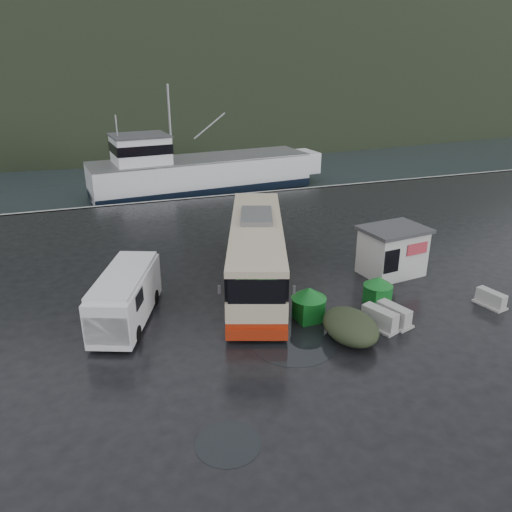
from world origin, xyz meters
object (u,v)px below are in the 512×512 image
object	(u,v)px
jersey_barrier_a	(379,327)
fishing_trawler	(202,177)
ticket_kiosk	(390,273)
jersey_barrier_c	(489,305)
white_van	(128,321)
jersey_barrier_b	(393,323)
dome_tent	(349,338)
waste_bin_left	(308,320)
waste_bin_right	(376,304)
coach_bus	(256,282)

from	to	relation	value
jersey_barrier_a	fishing_trawler	bearing A→B (deg)	90.91
ticket_kiosk	jersey_barrier_c	world-z (taller)	ticket_kiosk
white_van	jersey_barrier_b	size ratio (longest dim) A/B	3.37
ticket_kiosk	jersey_barrier_a	xyz separation A→B (m)	(-3.67, -4.77, 0.00)
jersey_barrier_b	jersey_barrier_c	bearing A→B (deg)	-0.78
dome_tent	jersey_barrier_a	world-z (taller)	dome_tent
fishing_trawler	white_van	bearing A→B (deg)	-115.76
dome_tent	ticket_kiosk	bearing A→B (deg)	44.27
dome_tent	waste_bin_left	bearing A→B (deg)	115.48
white_van	jersey_barrier_b	world-z (taller)	white_van
waste_bin_left	waste_bin_right	bearing A→B (deg)	5.44
waste_bin_left	fishing_trawler	xyz separation A→B (m)	(2.13, 29.16, 0.00)
waste_bin_right	jersey_barrier_c	bearing A→B (deg)	-21.22
ticket_kiosk	jersey_barrier_c	xyz separation A→B (m)	(2.32, -4.73, 0.00)
waste_bin_right	dome_tent	world-z (taller)	waste_bin_right
jersey_barrier_c	fishing_trawler	bearing A→B (deg)	101.90
ticket_kiosk	fishing_trawler	world-z (taller)	fishing_trawler
dome_tent	jersey_barrier_c	xyz separation A→B (m)	(7.65, 0.46, 0.00)
waste_bin_left	ticket_kiosk	distance (m)	7.04
dome_tent	jersey_barrier_c	size ratio (longest dim) A/B	2.00
jersey_barrier_b	jersey_barrier_a	bearing A→B (deg)	-171.90
coach_bus	ticket_kiosk	xyz separation A→B (m)	(7.14, -1.31, 0.00)
waste_bin_right	ticket_kiosk	size ratio (longest dim) A/B	0.42
fishing_trawler	jersey_barrier_c	bearing A→B (deg)	-83.93
dome_tent	jersey_barrier_a	distance (m)	1.71
jersey_barrier_a	jersey_barrier_b	size ratio (longest dim) A/B	1.03
dome_tent	fishing_trawler	distance (m)	31.19
white_van	fishing_trawler	xyz separation A→B (m)	(9.67, 26.66, 0.00)
waste_bin_right	dome_tent	size ratio (longest dim) A/B	0.47
dome_tent	jersey_barrier_b	xyz separation A→B (m)	(2.43, 0.53, 0.00)
coach_bus	fishing_trawler	size ratio (longest dim) A/B	0.49
white_van	waste_bin_left	world-z (taller)	white_van
waste_bin_right	ticket_kiosk	distance (m)	3.83
white_van	jersey_barrier_c	xyz separation A→B (m)	(16.14, -4.05, 0.00)
coach_bus	jersey_barrier_b	world-z (taller)	coach_bus
jersey_barrier_a	fishing_trawler	distance (m)	30.75
ticket_kiosk	jersey_barrier_b	size ratio (longest dim) A/B	2.00
waste_bin_right	jersey_barrier_b	bearing A→B (deg)	-99.65
waste_bin_left	jersey_barrier_b	world-z (taller)	waste_bin_left
jersey_barrier_b	waste_bin_left	bearing A→B (deg)	156.44
waste_bin_right	fishing_trawler	distance (m)	28.85
dome_tent	fishing_trawler	bearing A→B (deg)	87.85
jersey_barrier_b	jersey_barrier_c	xyz separation A→B (m)	(5.21, -0.07, 0.00)
white_van	ticket_kiosk	xyz separation A→B (m)	(13.82, 0.68, 0.00)
jersey_barrier_a	white_van	bearing A→B (deg)	158.05
white_van	fishing_trawler	world-z (taller)	fishing_trawler
jersey_barrier_a	dome_tent	bearing A→B (deg)	-165.78
waste_bin_left	ticket_kiosk	size ratio (longest dim) A/B	0.47
coach_bus	waste_bin_right	xyz separation A→B (m)	(4.56, -4.14, 0.00)
waste_bin_right	jersey_barrier_b	size ratio (longest dim) A/B	0.83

